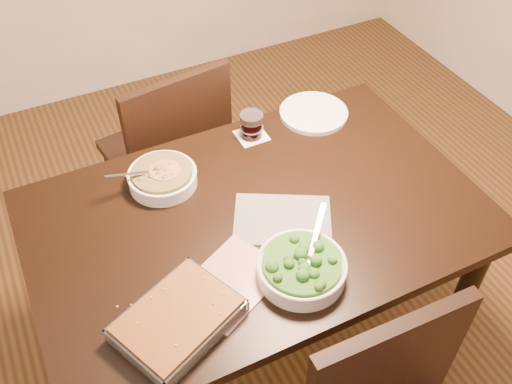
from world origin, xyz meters
The scene contains 11 objects.
ground centered at (0.00, 0.00, 0.00)m, with size 4.00×4.00×0.00m, color #402512.
table centered at (0.00, 0.00, 0.65)m, with size 1.40×0.90×0.75m.
magazine_a centered at (-0.18, -0.20, 0.75)m, with size 0.28×0.20×0.01m, color #B7343B.
magazine_b centered at (0.06, -0.06, 0.75)m, with size 0.30×0.21×0.01m, color #2A2A32.
coaster centered at (0.15, 0.35, 0.75)m, with size 0.10×0.10×0.00m, color white.
stew_bowl centered at (-0.22, 0.26, 0.78)m, with size 0.25×0.23×0.09m.
broccoli_bowl centered at (0.00, -0.27, 0.78)m, with size 0.25×0.25×0.10m.
baking_dish centered at (-0.36, -0.27, 0.78)m, with size 0.37×0.33×0.06m.
wine_tumbler centered at (0.15, 0.35, 0.80)m, with size 0.08×0.08×0.09m.
dinner_plate centered at (0.41, 0.36, 0.76)m, with size 0.25×0.25×0.02m, color white.
chair_far centered at (-0.07, 0.67, 0.52)m, with size 0.49×0.49×0.93m.
Camera 1 is at (-0.54, -1.08, 2.05)m, focal length 40.00 mm.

